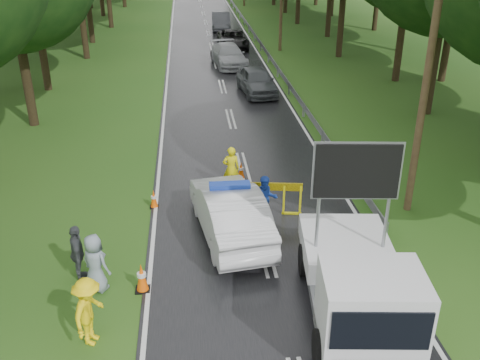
{
  "coord_description": "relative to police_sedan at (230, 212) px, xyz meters",
  "views": [
    {
      "loc": [
        -2.09,
        -13.41,
        8.72
      ],
      "look_at": [
        -0.52,
        2.14,
        1.3
      ],
      "focal_mm": 40.0,
      "sensor_mm": 36.0,
      "label": 1
    }
  ],
  "objects": [
    {
      "name": "ground",
      "position": [
        0.96,
        -0.92,
        -0.82
      ],
      "size": [
        160.0,
        160.0,
        0.0
      ],
      "primitive_type": "plane",
      "color": "#224F16",
      "rests_on": "ground"
    },
    {
      "name": "civilian",
      "position": [
        1.22,
        0.77,
        -0.03
      ],
      "size": [
        0.8,
        0.64,
        1.59
      ],
      "primitive_type": "imported",
      "rotation": [
        0.0,
        0.0,
        0.05
      ],
      "color": "navy",
      "rests_on": "ground"
    },
    {
      "name": "cone_near_left",
      "position": [
        -2.54,
        -2.57,
        -0.42
      ],
      "size": [
        0.39,
        0.39,
        0.82
      ],
      "color": "black",
      "rests_on": "ground"
    },
    {
      "name": "cone_center",
      "position": [
        -0.04,
        0.32,
        -0.49
      ],
      "size": [
        0.33,
        0.33,
        0.69
      ],
      "color": "black",
      "rests_on": "ground"
    },
    {
      "name": "queue_car_second",
      "position": [
        1.78,
        22.43,
        -0.1
      ],
      "size": [
        2.58,
        5.17,
        1.44
      ],
      "primitive_type": "imported",
      "rotation": [
        0.0,
        0.0,
        0.12
      ],
      "color": "#A3A5AB",
      "rests_on": "ground"
    },
    {
      "name": "queue_car_fourth",
      "position": [
        2.22,
        36.77,
        -0.04
      ],
      "size": [
        1.83,
        4.79,
        1.56
      ],
      "primitive_type": "imported",
      "rotation": [
        0.0,
        0.0,
        -0.04
      ],
      "color": "#47484F",
      "rests_on": "ground"
    },
    {
      "name": "work_truck",
      "position": [
        2.67,
        -4.35,
        0.3
      ],
      "size": [
        2.83,
        5.4,
        4.13
      ],
      "rotation": [
        0.0,
        0.0,
        -0.11
      ],
      "color": "gray",
      "rests_on": "ground"
    },
    {
      "name": "guardrail",
      "position": [
        4.66,
        28.75,
        -0.27
      ],
      "size": [
        0.12,
        60.06,
        0.7
      ],
      "color": "gray",
      "rests_on": "ground"
    },
    {
      "name": "utility_pole_near",
      "position": [
        6.16,
        1.08,
        4.24
      ],
      "size": [
        1.4,
        0.24,
        10.0
      ],
      "color": "#463020",
      "rests_on": "ground"
    },
    {
      "name": "cone_right",
      "position": [
        4.46,
        3.34,
        -0.43
      ],
      "size": [
        0.38,
        0.38,
        0.8
      ],
      "color": "black",
      "rests_on": "ground"
    },
    {
      "name": "queue_car_third",
      "position": [
        2.59,
        28.43,
        -0.15
      ],
      "size": [
        2.29,
        4.87,
        1.34
      ],
      "primitive_type": "imported",
      "rotation": [
        0.0,
        0.0,
        0.01
      ],
      "color": "black",
      "rests_on": "ground"
    },
    {
      "name": "bystander_right",
      "position": [
        -3.72,
        -2.42,
        0.01
      ],
      "size": [
        0.96,
        0.89,
        1.65
      ],
      "primitive_type": "imported",
      "rotation": [
        0.0,
        0.0,
        2.55
      ],
      "color": "gray",
      "rests_on": "ground"
    },
    {
      "name": "cone_left_mid",
      "position": [
        -2.44,
        2.08,
        -0.51
      ],
      "size": [
        0.31,
        0.31,
        0.65
      ],
      "color": "black",
      "rests_on": "ground"
    },
    {
      "name": "bystander_left",
      "position": [
        -3.57,
        -4.42,
        0.04
      ],
      "size": [
        0.94,
        1.26,
        1.73
      ],
      "primitive_type": "imported",
      "rotation": [
        0.0,
        0.0,
        1.27
      ],
      "color": "yellow",
      "rests_on": "ground"
    },
    {
      "name": "road",
      "position": [
        0.96,
        29.08,
        -0.81
      ],
      "size": [
        7.0,
        140.0,
        0.02
      ],
      "primitive_type": "cube",
      "color": "black",
      "rests_on": "ground"
    },
    {
      "name": "queue_car_first",
      "position": [
        2.82,
        15.47,
        -0.08
      ],
      "size": [
        2.22,
        4.53,
        1.49
      ],
      "primitive_type": "imported",
      "rotation": [
        0.0,
        0.0,
        0.11
      ],
      "color": "#454A4E",
      "rests_on": "ground"
    },
    {
      "name": "officer",
      "position": [
        0.31,
        3.17,
        0.02
      ],
      "size": [
        0.61,
        0.4,
        1.68
      ],
      "primitive_type": "imported",
      "rotation": [
        0.0,
        0.0,
        3.14
      ],
      "color": "yellow",
      "rests_on": "ground"
    },
    {
      "name": "police_sedan",
      "position": [
        0.0,
        0.0,
        0.0
      ],
      "size": [
        2.45,
        5.16,
        1.8
      ],
      "rotation": [
        0.0,
        0.0,
        3.29
      ],
      "color": "silver",
      "rests_on": "ground"
    },
    {
      "name": "barrier",
      "position": [
        1.08,
        1.25,
        0.06
      ],
      "size": [
        2.79,
        0.49,
        1.17
      ],
      "rotation": [
        0.0,
        0.0,
        -0.16
      ],
      "color": "#D9D40B",
      "rests_on": "ground"
    },
    {
      "name": "bystander_mid",
      "position": [
        -4.25,
        -1.9,
        0.0
      ],
      "size": [
        0.62,
        1.04,
        1.65
      ],
      "primitive_type": "imported",
      "rotation": [
        0.0,
        0.0,
        1.81
      ],
      "color": "#404448",
      "rests_on": "ground"
    },
    {
      "name": "cone_far",
      "position": [
        0.76,
        4.08,
        -0.48
      ],
      "size": [
        0.33,
        0.33,
        0.7
      ],
      "color": "black",
      "rests_on": "ground"
    }
  ]
}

